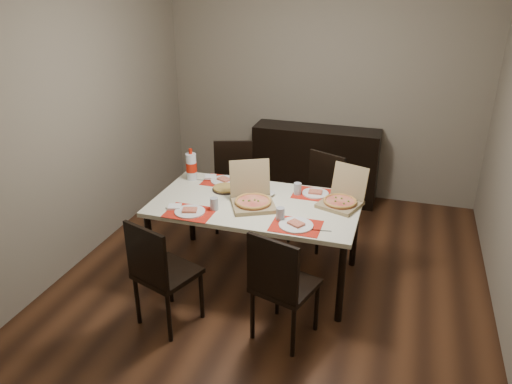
% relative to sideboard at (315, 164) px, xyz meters
% --- Properties ---
extents(ground, '(3.80, 4.00, 0.02)m').
position_rel_sideboard_xyz_m(ground, '(0.00, -1.78, -0.46)').
color(ground, '#482816').
rests_on(ground, ground).
extents(room_walls, '(3.84, 4.02, 2.62)m').
position_rel_sideboard_xyz_m(room_walls, '(0.00, -1.35, 1.28)').
color(room_walls, gray).
rests_on(room_walls, ground).
extents(sideboard, '(1.50, 0.40, 0.90)m').
position_rel_sideboard_xyz_m(sideboard, '(0.00, 0.00, 0.00)').
color(sideboard, black).
rests_on(sideboard, ground).
extents(dining_table, '(1.80, 1.00, 0.75)m').
position_rel_sideboard_xyz_m(dining_table, '(-0.17, -1.88, 0.23)').
color(dining_table, beige).
rests_on(dining_table, ground).
extents(chair_near_left, '(0.54, 0.54, 0.93)m').
position_rel_sideboard_xyz_m(chair_near_left, '(-0.67, -2.79, 0.06)').
color(chair_near_left, black).
rests_on(chair_near_left, ground).
extents(chair_near_right, '(0.52, 0.52, 0.93)m').
position_rel_sideboard_xyz_m(chair_near_right, '(0.26, -2.68, 0.06)').
color(chair_near_right, black).
rests_on(chair_near_right, ground).
extents(chair_far_left, '(0.53, 0.53, 0.93)m').
position_rel_sideboard_xyz_m(chair_far_left, '(-0.72, -0.95, 0.06)').
color(chair_far_left, black).
rests_on(chair_far_left, ground).
extents(chair_far_right, '(0.56, 0.56, 0.93)m').
position_rel_sideboard_xyz_m(chair_far_right, '(0.24, -1.04, 0.06)').
color(chair_far_right, black).
rests_on(chair_far_right, ground).
extents(setting_near_left, '(0.45, 0.30, 0.11)m').
position_rel_sideboard_xyz_m(setting_near_left, '(-0.62, -2.21, 0.32)').
color(setting_near_left, red).
rests_on(setting_near_left, dining_table).
extents(setting_near_right, '(0.49, 0.30, 0.11)m').
position_rel_sideboard_xyz_m(setting_near_right, '(0.23, -2.20, 0.32)').
color(setting_near_right, red).
rests_on(setting_near_right, dining_table).
extents(setting_far_left, '(0.51, 0.30, 0.11)m').
position_rel_sideboard_xyz_m(setting_far_left, '(-0.59, -1.54, 0.32)').
color(setting_far_left, red).
rests_on(setting_far_left, dining_table).
extents(setting_far_right, '(0.42, 0.30, 0.11)m').
position_rel_sideboard_xyz_m(setting_far_right, '(0.25, -1.57, 0.32)').
color(setting_far_right, red).
rests_on(setting_far_right, dining_table).
extents(napkin_loose, '(0.15, 0.16, 0.02)m').
position_rel_sideboard_xyz_m(napkin_loose, '(-0.07, -2.00, 0.31)').
color(napkin_loose, white).
rests_on(napkin_loose, dining_table).
extents(pizza_box_center, '(0.49, 0.51, 0.36)m').
position_rel_sideboard_xyz_m(pizza_box_center, '(-0.19, -1.94, 0.36)').
color(pizza_box_center, '#8D7851').
rests_on(pizza_box_center, dining_table).
extents(pizza_box_right, '(0.42, 0.45, 0.33)m').
position_rel_sideboard_xyz_m(pizza_box_right, '(0.55, -1.71, 0.35)').
color(pizza_box_right, '#8D7851').
rests_on(pizza_box_right, dining_table).
extents(faina_plate, '(0.24, 0.24, 0.03)m').
position_rel_sideboard_xyz_m(faina_plate, '(-0.53, -1.71, 0.31)').
color(faina_plate, black).
rests_on(faina_plate, dining_table).
extents(dip_bowl, '(0.15, 0.15, 0.03)m').
position_rel_sideboard_xyz_m(dip_bowl, '(-0.11, -1.71, 0.31)').
color(dip_bowl, white).
rests_on(dip_bowl, dining_table).
extents(soda_bottle, '(0.11, 0.11, 0.31)m').
position_rel_sideboard_xyz_m(soda_bottle, '(-0.93, -1.56, 0.43)').
color(soda_bottle, silver).
rests_on(soda_bottle, dining_table).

